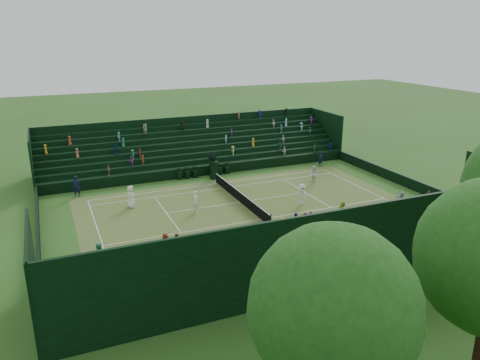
{
  "coord_description": "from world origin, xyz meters",
  "views": [
    {
      "loc": [
        34.29,
        -14.65,
        13.99
      ],
      "look_at": [
        0.0,
        0.0,
        2.0
      ],
      "focal_mm": 35.0,
      "sensor_mm": 36.0,
      "label": 1
    }
  ],
  "objects_px": {
    "umpire_chair": "(214,168)",
    "player_near_west": "(131,197)",
    "player_near_east": "(196,201)",
    "player_far_east": "(302,194)",
    "tennis_net": "(240,197)",
    "player_far_west": "(314,174)"
  },
  "relations": [
    {
      "from": "umpire_chair",
      "to": "player_near_west",
      "type": "height_order",
      "value": "umpire_chair"
    },
    {
      "from": "player_near_east",
      "to": "player_far_east",
      "type": "xyz_separation_m",
      "value": [
        1.76,
        8.73,
        -0.02
      ]
    },
    {
      "from": "player_near_west",
      "to": "player_near_east",
      "type": "height_order",
      "value": "player_near_west"
    },
    {
      "from": "tennis_net",
      "to": "player_far_east",
      "type": "height_order",
      "value": "player_far_east"
    },
    {
      "from": "umpire_chair",
      "to": "tennis_net",
      "type": "bearing_deg",
      "value": -1.97
    },
    {
      "from": "umpire_chair",
      "to": "player_far_west",
      "type": "xyz_separation_m",
      "value": [
        4.95,
        8.38,
        -0.29
      ]
    },
    {
      "from": "umpire_chair",
      "to": "player_near_west",
      "type": "distance_m",
      "value": 10.17
    },
    {
      "from": "umpire_chair",
      "to": "player_near_west",
      "type": "xyz_separation_m",
      "value": [
        4.77,
        -8.98,
        -0.17
      ]
    },
    {
      "from": "player_far_west",
      "to": "tennis_net",
      "type": "bearing_deg",
      "value": -90.62
    },
    {
      "from": "player_near_east",
      "to": "player_far_east",
      "type": "bearing_deg",
      "value": -106.26
    },
    {
      "from": "tennis_net",
      "to": "player_far_east",
      "type": "bearing_deg",
      "value": 62.43
    },
    {
      "from": "player_far_west",
      "to": "player_far_east",
      "type": "relative_size",
      "value": 0.93
    },
    {
      "from": "player_near_east",
      "to": "player_near_west",
      "type": "bearing_deg",
      "value": 51.74
    },
    {
      "from": "umpire_chair",
      "to": "player_far_west",
      "type": "relative_size",
      "value": 1.59
    },
    {
      "from": "player_near_west",
      "to": "player_far_west",
      "type": "height_order",
      "value": "player_near_west"
    },
    {
      "from": "tennis_net",
      "to": "umpire_chair",
      "type": "distance_m",
      "value": 7.2
    },
    {
      "from": "tennis_net",
      "to": "player_near_west",
      "type": "xyz_separation_m",
      "value": [
        -2.4,
        -8.73,
        0.42
      ]
    },
    {
      "from": "umpire_chair",
      "to": "player_far_east",
      "type": "distance_m",
      "value": 10.53
    },
    {
      "from": "tennis_net",
      "to": "player_near_west",
      "type": "distance_m",
      "value": 9.06
    },
    {
      "from": "player_near_west",
      "to": "player_near_east",
      "type": "distance_m",
      "value": 5.53
    },
    {
      "from": "player_far_west",
      "to": "player_near_east",
      "type": "bearing_deg",
      "value": -92.38
    },
    {
      "from": "tennis_net",
      "to": "player_near_east",
      "type": "bearing_deg",
      "value": -81.11
    }
  ]
}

